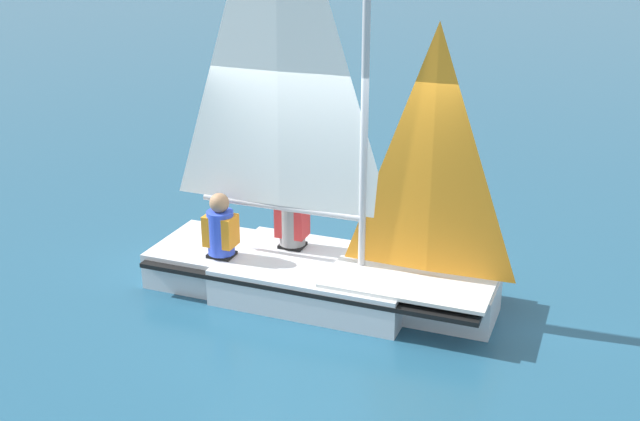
# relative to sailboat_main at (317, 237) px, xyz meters

# --- Properties ---
(ground_plane) EXTENTS (260.00, 260.00, 0.00)m
(ground_plane) POSITION_rel_sailboat_main_xyz_m (0.03, -0.02, -0.70)
(ground_plane) COLOR #235675
(sailboat_main) EXTENTS (3.95, 3.14, 5.05)m
(sailboat_main) POSITION_rel_sailboat_main_xyz_m (0.00, 0.00, 0.00)
(sailboat_main) COLOR silver
(sailboat_main) RESTS_ON ground_plane
(sailor_helm) EXTENTS (0.43, 0.41, 1.16)m
(sailor_helm) POSITION_rel_sailboat_main_xyz_m (-0.22, 0.43, -0.07)
(sailor_helm) COLOR black
(sailor_helm) RESTS_ON ground_plane
(sailor_crew) EXTENTS (0.43, 0.41, 1.16)m
(sailor_crew) POSITION_rel_sailboat_main_xyz_m (-1.04, 0.31, -0.08)
(sailor_crew) COLOR black
(sailor_crew) RESTS_ON ground_plane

